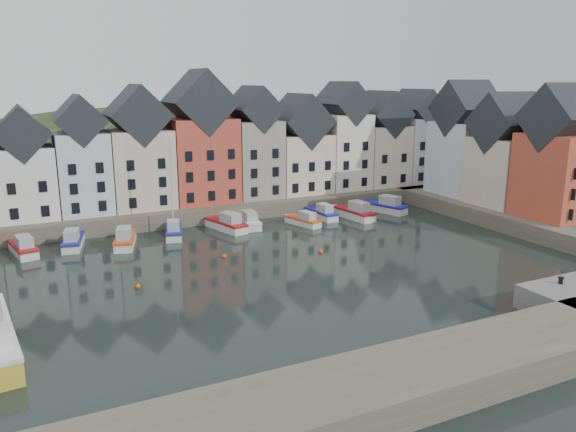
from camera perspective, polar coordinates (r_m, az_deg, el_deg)
ground at (r=54.26m, az=0.37°, el=-6.04°), size 260.00×260.00×0.00m
far_quay at (r=80.97m, az=-9.09°, el=1.15°), size 90.00×16.00×2.00m
right_quay at (r=78.99m, az=24.14°, el=-0.20°), size 14.00×54.00×2.00m
near_wall at (r=32.01m, az=1.86°, el=-19.01°), size 50.00×6.00×2.00m
hillside at (r=110.40m, az=-12.70°, el=-5.87°), size 153.60×70.40×64.00m
far_terrace at (r=78.76m, az=-6.62°, el=6.70°), size 72.37×8.16×17.78m
right_terrace at (r=80.19m, az=21.46°, el=6.00°), size 8.30×24.25×16.36m
mooring_buoys at (r=57.36m, az=-5.61°, el=-4.84°), size 20.50×5.50×0.50m
boat_a at (r=66.68m, az=-25.29°, el=-2.96°), size 3.11×6.57×2.42m
boat_b at (r=67.36m, az=-21.01°, el=-2.40°), size 3.16×6.54×2.41m
boat_c at (r=66.05m, az=-16.22°, el=-2.30°), size 3.70×6.88×2.52m
boat_d at (r=68.48m, az=-11.53°, el=-1.46°), size 3.34×6.37×11.65m
boat_e at (r=70.38m, az=-6.22°, el=-0.84°), size 3.78×7.04×2.58m
boat_f at (r=71.87m, az=-4.08°, el=-0.54°), size 2.37×6.31×2.37m
boat_g at (r=72.41m, az=1.61°, el=-0.47°), size 3.09×5.70×2.09m
boat_h at (r=76.25m, az=3.48°, el=0.28°), size 2.10×6.07×2.30m
boat_i at (r=76.49m, az=6.81°, el=0.34°), size 2.95×7.21×2.69m
boat_j at (r=80.89m, az=9.81°, el=0.96°), size 4.36×7.32×2.69m
mooring_bollard at (r=51.42m, az=25.98°, el=-5.87°), size 0.48×0.48×0.56m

